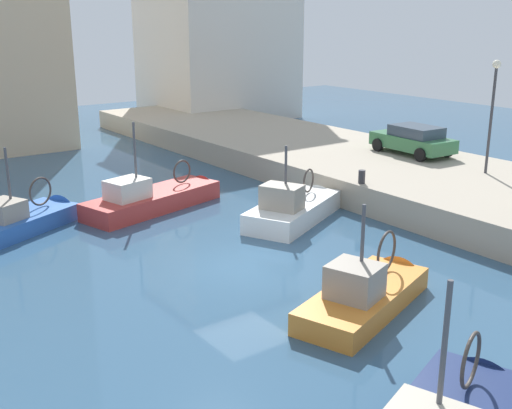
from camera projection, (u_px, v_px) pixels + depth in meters
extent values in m
plane|color=#335675|center=(243.00, 265.00, 20.61)|extent=(80.00, 80.00, 0.00)
cube|color=#ADA08C|center=(464.00, 192.00, 26.97)|extent=(9.00, 56.00, 1.20)
cube|color=#BC3833|center=(153.00, 209.00, 26.63)|extent=(6.45, 3.42, 1.50)
cone|color=#BC3833|center=(209.00, 192.00, 29.18)|extent=(1.31, 1.91, 1.74)
cube|color=#896B4C|center=(153.00, 194.00, 26.43)|extent=(6.18, 3.21, 0.08)
cube|color=beige|center=(128.00, 189.00, 25.33)|extent=(1.85, 1.57, 0.83)
cylinder|color=#4C4C51|center=(135.00, 161.00, 25.37)|extent=(0.10, 0.10, 3.10)
torus|color=#3F3833|center=(182.00, 171.00, 27.54)|extent=(1.02, 0.34, 1.03)
sphere|color=white|center=(101.00, 209.00, 25.83)|extent=(0.32, 0.32, 0.32)
cube|color=#2D60B7|center=(17.00, 232.00, 23.80)|extent=(5.11, 3.85, 1.29)
cone|color=#2D60B7|center=(69.00, 213.00, 26.11)|extent=(1.59, 1.98, 1.76)
cube|color=#9E7A51|center=(15.00, 217.00, 23.63)|extent=(4.87, 3.62, 0.08)
cube|color=gray|center=(4.00, 211.00, 23.10)|extent=(1.65, 1.68, 0.72)
cylinder|color=#4C4C51|center=(9.00, 183.00, 23.14)|extent=(0.10, 0.10, 2.67)
torus|color=#3F3833|center=(40.00, 191.00, 24.56)|extent=(1.06, 0.58, 1.14)
cube|color=orange|center=(363.00, 310.00, 17.50)|extent=(5.25, 3.30, 1.26)
cone|color=orange|center=(403.00, 277.00, 19.71)|extent=(1.38, 1.83, 1.63)
cube|color=#9E7A51|center=(364.00, 291.00, 17.34)|extent=(5.01, 3.09, 0.08)
cube|color=gray|center=(355.00, 281.00, 16.70)|extent=(1.54, 1.62, 0.93)
cylinder|color=#4C4C51|center=(362.00, 250.00, 16.77)|extent=(0.10, 0.10, 2.53)
torus|color=#3F3833|center=(387.00, 251.00, 18.22)|extent=(1.19, 0.47, 1.23)
sphere|color=white|center=(305.00, 314.00, 16.83)|extent=(0.32, 0.32, 0.32)
cube|color=white|center=(293.00, 221.00, 25.11)|extent=(5.38, 3.96, 1.58)
cone|color=white|center=(321.00, 203.00, 27.51)|extent=(1.59, 2.02, 1.81)
cube|color=#896B4C|center=(294.00, 204.00, 24.90)|extent=(5.13, 3.73, 0.08)
cube|color=gray|center=(282.00, 197.00, 23.86)|extent=(1.56, 1.78, 0.95)
cylinder|color=#4C4C51|center=(286.00, 178.00, 23.91)|extent=(0.10, 0.10, 2.44)
torus|color=#3F3833|center=(308.00, 181.00, 25.91)|extent=(0.94, 0.50, 1.01)
sphere|color=white|center=(251.00, 221.00, 24.27)|extent=(0.32, 0.32, 0.32)
cone|color=navy|center=(486.00, 386.00, 13.91)|extent=(1.43, 1.96, 1.76)
cylinder|color=#4C4C51|center=(443.00, 363.00, 10.64)|extent=(0.10, 0.10, 3.03)
torus|color=#3F3833|center=(471.00, 360.00, 12.32)|extent=(1.12, 0.46, 1.16)
cube|color=#387547|center=(412.00, 142.00, 31.34)|extent=(2.09, 4.31, 0.65)
cube|color=#384756|center=(416.00, 131.00, 31.01)|extent=(1.76, 2.45, 0.51)
cylinder|color=black|center=(378.00, 145.00, 32.09)|extent=(0.26, 0.65, 0.64)
cylinder|color=black|center=(404.00, 141.00, 33.05)|extent=(0.26, 0.65, 0.64)
cylinder|color=black|center=(421.00, 155.00, 29.79)|extent=(0.26, 0.65, 0.64)
cylinder|color=black|center=(447.00, 150.00, 30.75)|extent=(0.26, 0.65, 0.64)
cylinder|color=#2D2D33|center=(362.00, 177.00, 25.90)|extent=(0.28, 0.28, 0.55)
cylinder|color=#38383D|center=(491.00, 122.00, 27.06)|extent=(0.12, 0.12, 4.50)
sphere|color=#F2EACC|center=(497.00, 64.00, 26.37)|extent=(0.36, 0.36, 0.36)
cube|color=silver|center=(217.00, 16.00, 48.86)|extent=(10.21, 8.62, 15.48)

